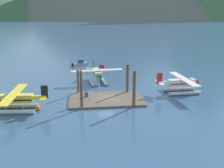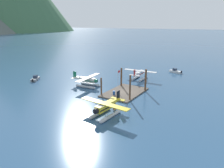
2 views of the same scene
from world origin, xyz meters
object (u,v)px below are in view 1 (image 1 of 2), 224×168
at_px(seaplane_yellow_port_aft, 16,101).
at_px(boat_grey_open_north, 80,64).
at_px(mooring_buoy, 38,108).
at_px(seaplane_cream_bow_centre, 97,75).
at_px(flagpole, 100,76).
at_px(fuel_drum, 86,94).
at_px(seaplane_white_stbd_fwd, 182,84).

height_order(seaplane_yellow_port_aft, boat_grey_open_north, seaplane_yellow_port_aft).
xyz_separation_m(mooring_buoy, seaplane_yellow_port_aft, (-3.06, 0.16, 1.23)).
relative_size(seaplane_cream_bow_centre, boat_grey_open_north, 2.42).
bearing_deg(seaplane_yellow_port_aft, flagpole, 20.30).
bearing_deg(fuel_drum, boat_grey_open_north, 91.90).
xyz_separation_m(flagpole, fuel_drum, (-2.28, -0.19, -3.03)).
bearing_deg(seaplane_yellow_port_aft, boat_grey_open_north, 73.59).
distance_m(flagpole, seaplane_yellow_port_aft, 13.63).
distance_m(flagpole, fuel_drum, 3.80).
distance_m(mooring_buoy, seaplane_cream_bow_centre, 17.48).
relative_size(fuel_drum, mooring_buoy, 1.25).
bearing_deg(seaplane_cream_bow_centre, flagpole, -90.66).
bearing_deg(flagpole, mooring_buoy, -153.21).
height_order(flagpole, fuel_drum, flagpole).
bearing_deg(boat_grey_open_north, seaplane_yellow_port_aft, -106.41).
bearing_deg(seaplane_white_stbd_fwd, seaplane_yellow_port_aft, -168.37).
distance_m(seaplane_cream_bow_centre, boat_grey_open_north, 17.99).
bearing_deg(mooring_buoy, boat_grey_open_north, 78.81).
bearing_deg(seaplane_yellow_port_aft, seaplane_white_stbd_fwd, 11.63).
distance_m(fuel_drum, boat_grey_open_north, 27.54).
relative_size(seaplane_cream_bow_centre, seaplane_white_stbd_fwd, 1.00).
xyz_separation_m(mooring_buoy, seaplane_white_stbd_fwd, (24.19, 5.76, 1.23)).
distance_m(seaplane_white_stbd_fwd, boat_grey_open_north, 31.87).
xyz_separation_m(mooring_buoy, boat_grey_open_north, (6.36, 32.16, 0.14)).
xyz_separation_m(seaplane_cream_bow_centre, seaplane_yellow_port_aft, (-12.72, -14.35, 0.00)).
xyz_separation_m(fuel_drum, boat_grey_open_north, (-0.91, 27.53, -0.25)).
bearing_deg(mooring_buoy, fuel_drum, 32.50).
xyz_separation_m(fuel_drum, seaplane_white_stbd_fwd, (16.91, 1.13, 0.84)).
height_order(fuel_drum, seaplane_white_stbd_fwd, seaplane_white_stbd_fwd).
distance_m(fuel_drum, seaplane_yellow_port_aft, 11.30).
bearing_deg(seaplane_cream_bow_centre, seaplane_white_stbd_fwd, -31.06).
bearing_deg(flagpole, seaplane_cream_bow_centre, 89.34).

